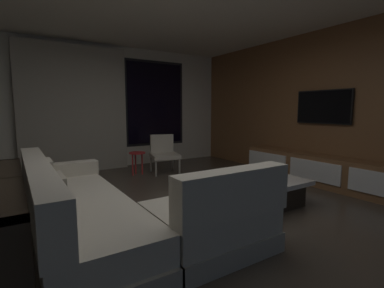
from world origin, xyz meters
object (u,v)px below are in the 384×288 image
Objects in this scene: sectional_couch at (112,215)px; side_stool at (137,156)px; book_stack_on_coffee_table at (254,173)px; accent_chair_near_window at (164,152)px; coffee_table at (253,189)px; media_console at (324,172)px; mounted_tv at (323,107)px.

side_stool is (1.29, 2.60, 0.08)m from sectional_couch.
book_stack_on_coffee_table is 2.32m from accent_chair_near_window.
coffee_table is (2.02, 0.14, -0.10)m from sectional_couch.
sectional_couch is at bearing -173.78° from book_stack_on_coffee_table.
book_stack_on_coffee_table is 1.53m from media_console.
side_stool is 3.45m from media_console.
coffee_table is 2.52× the size of side_stool.
coffee_table is 2.17m from mounted_tv.
accent_chair_near_window is 3.04m from media_console.
book_stack_on_coffee_table is at bearing 38.12° from coffee_table.
sectional_couch is 2.16m from book_stack_on_coffee_table.
media_console reaches higher than book_stack_on_coffee_table.
book_stack_on_coffee_table reaches higher than coffee_table.
sectional_couch reaches higher than book_stack_on_coffee_table.
accent_chair_near_window is (1.85, 2.53, 0.14)m from sectional_couch.
coffee_table is 0.37× the size of media_console.
media_console is (1.52, -0.14, -0.14)m from book_stack_on_coffee_table.
coffee_table is 2.41m from accent_chair_near_window.
mounted_tv is at bearing -42.17° from side_stool.
coffee_table is at bearing -85.85° from accent_chair_near_window.
accent_chair_near_window is (-0.30, 2.30, 0.04)m from book_stack_on_coffee_table.
mounted_tv is (0.18, 0.20, 1.10)m from media_console.
side_stool is (-0.56, 0.07, -0.06)m from accent_chair_near_window.
side_stool is (-0.86, 2.37, -0.02)m from book_stack_on_coffee_table.
coffee_table is at bearing 178.47° from media_console.
coffee_table is 0.26m from book_stack_on_coffee_table.
sectional_couch is at bearing -116.42° from side_stool.
book_stack_on_coffee_table is 0.60× the size of side_stool.
mounted_tv reaches higher than accent_chair_near_window.
book_stack_on_coffee_table is at bearing -70.14° from side_stool.
sectional_couch is 3.66m from media_console.
mounted_tv reaches higher than media_console.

